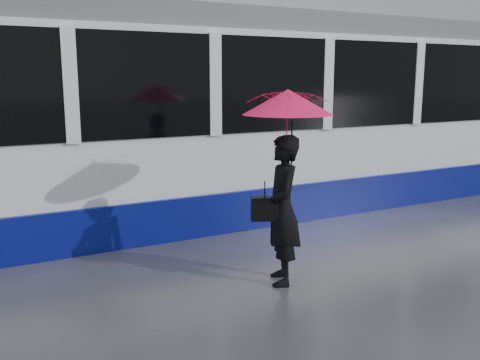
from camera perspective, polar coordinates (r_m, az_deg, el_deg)
ground at (r=6.79m, az=-0.77°, el=-8.98°), size 90.00×90.00×0.00m
rails at (r=8.97m, az=-8.27°, el=-4.07°), size 34.00×1.51×0.02m
tram at (r=8.39m, az=-15.71°, el=5.90°), size 26.00×2.56×3.35m
woman at (r=6.00m, az=4.53°, el=-3.24°), size 0.62×0.73×1.69m
umbrella at (r=5.87m, az=5.09°, el=6.41°), size 1.31×1.31×1.14m
handbag at (r=5.89m, az=2.64°, el=-3.07°), size 0.33×0.24×0.44m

